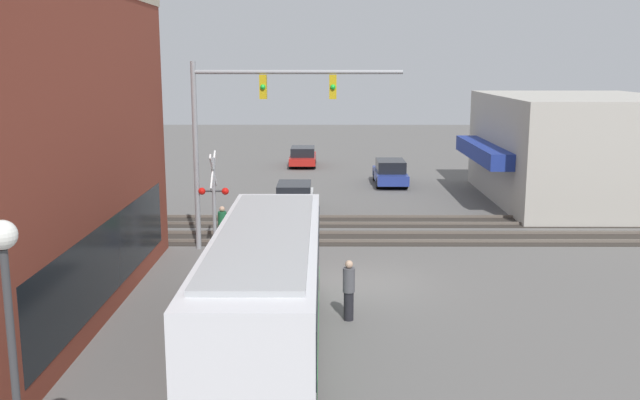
% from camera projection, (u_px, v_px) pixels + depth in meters
% --- Properties ---
extents(ground_plane, '(120.00, 120.00, 0.00)m').
position_uv_depth(ground_plane, '(365.00, 283.00, 23.64)').
color(ground_plane, '#605E5B').
extents(shop_building, '(12.41, 9.95, 5.51)m').
position_uv_depth(shop_building, '(577.00, 149.00, 37.05)').
color(shop_building, '#B2ADA3').
rests_on(shop_building, ground).
extents(city_bus, '(10.95, 2.59, 3.19)m').
position_uv_depth(city_bus, '(266.00, 287.00, 17.54)').
color(city_bus, silver).
rests_on(city_bus, ground).
extents(traffic_signal_gantry, '(0.42, 7.95, 7.23)m').
position_uv_depth(traffic_signal_gantry, '(252.00, 114.00, 26.91)').
color(traffic_signal_gantry, gray).
rests_on(traffic_signal_gantry, ground).
extents(crossing_signal, '(1.41, 1.18, 3.81)m').
position_uv_depth(crossing_signal, '(214.00, 191.00, 27.48)').
color(crossing_signal, gray).
rests_on(crossing_signal, ground).
extents(streetlamp, '(0.44, 0.44, 4.98)m').
position_uv_depth(streetlamp, '(12.00, 352.00, 10.58)').
color(streetlamp, '#38383A').
rests_on(streetlamp, ground).
extents(rail_track_near, '(2.60, 60.00, 0.15)m').
position_uv_depth(rail_track_near, '(357.00, 238.00, 29.52)').
color(rail_track_near, '#332D28').
rests_on(rail_track_near, ground).
extents(rail_track_far, '(2.60, 60.00, 0.15)m').
position_uv_depth(rail_track_far, '(353.00, 221.00, 32.66)').
color(rail_track_far, '#332D28').
rests_on(rail_track_far, ground).
extents(parked_car_white, '(4.40, 1.82, 1.38)m').
position_uv_depth(parked_car_white, '(294.00, 198.00, 34.97)').
color(parked_car_white, silver).
rests_on(parked_car_white, ground).
extents(parked_car_blue, '(4.42, 1.82, 1.50)m').
position_uv_depth(parked_car_blue, '(390.00, 173.00, 42.26)').
color(parked_car_blue, navy).
rests_on(parked_car_blue, ground).
extents(parked_car_red, '(4.32, 1.82, 1.35)m').
position_uv_depth(parked_car_red, '(303.00, 157.00, 49.92)').
color(parked_car_red, '#B21E19').
rests_on(parked_car_red, ground).
extents(pedestrian_at_crossing, '(0.34, 0.34, 1.68)m').
position_uv_depth(pedestrian_at_crossing, '(223.00, 227.00, 27.84)').
color(pedestrian_at_crossing, '#2D3351').
rests_on(pedestrian_at_crossing, ground).
extents(pedestrian_near_bus, '(0.34, 0.34, 1.75)m').
position_uv_depth(pedestrian_near_bus, '(349.00, 290.00, 20.06)').
color(pedestrian_near_bus, black).
rests_on(pedestrian_near_bus, ground).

